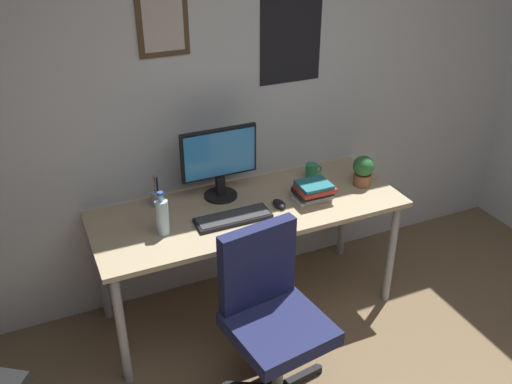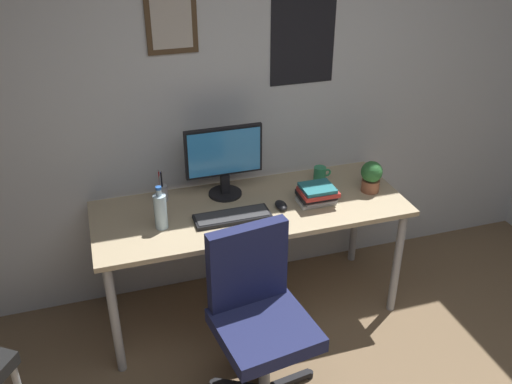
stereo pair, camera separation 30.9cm
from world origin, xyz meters
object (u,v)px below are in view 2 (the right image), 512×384
Objects in this scene: computer_mouse at (281,205)px; pen_cup at (162,192)px; coffee_mug_near at (320,174)px; keyboard at (232,217)px; water_bottle at (161,211)px; monitor at (224,159)px; potted_plant at (371,176)px; office_chair at (258,310)px; book_stack_left at (317,194)px.

computer_mouse is 0.71m from pen_cup.
pen_cup is at bearing 176.62° from coffee_mug_near.
water_bottle is at bearing 176.07° from keyboard.
coffee_mug_near is at bearing -1.56° from monitor.
computer_mouse is at bearing -24.76° from pen_cup.
monitor reaches higher than water_bottle.
computer_mouse is at bearing -43.53° from monitor.
monitor reaches higher than potted_plant.
computer_mouse is at bearing 60.31° from office_chair.
book_stack_left is at bearing -173.23° from potted_plant.
book_stack_left is at bearing 1.76° from keyboard.
computer_mouse is 0.96× the size of coffee_mug_near.
potted_plant is at bearing 6.77° from book_stack_left.
keyboard is (0.02, 0.53, 0.24)m from office_chair.
computer_mouse is (0.30, 0.03, 0.01)m from keyboard.
book_stack_left is (0.53, 0.54, 0.29)m from office_chair.
book_stack_left is at bearing -117.05° from coffee_mug_near.
potted_plant is 0.98× the size of pen_cup.
pen_cup is at bearing 80.55° from water_bottle.
computer_mouse reaches higher than keyboard.
monitor is 0.51m from water_bottle.
monitor is at bearing 151.23° from book_stack_left.
water_bottle is 1.29× the size of potted_plant.
office_chair is 0.95m from pen_cup.
water_bottle reaches higher than potted_plant.
keyboard is 2.01× the size of book_stack_left.
keyboard is 0.30m from computer_mouse.
office_chair reaches higher than potted_plant.
computer_mouse is at bearing 176.85° from book_stack_left.
water_bottle is at bearing -99.45° from pen_cup.
water_bottle reaches higher than book_stack_left.
computer_mouse is at bearing -145.41° from coffee_mug_near.
water_bottle is 2.21× the size of coffee_mug_near.
computer_mouse is 0.42m from coffee_mug_near.
pen_cup reaches higher than office_chair.
keyboard is at bearing -43.47° from pen_cup.
water_bottle is 1.26× the size of pen_cup.
coffee_mug_near is at bearing 34.59° from computer_mouse.
book_stack_left is at bearing 45.46° from office_chair.
book_stack_left is (0.22, -0.01, 0.04)m from computer_mouse.
book_stack_left is (0.48, -0.27, -0.18)m from monitor.
water_bottle is at bearing 124.20° from office_chair.
monitor reaches higher than coffee_mug_near.
water_bottle is (-0.38, 0.55, 0.33)m from office_chair.
coffee_mug_near is at bearing 12.98° from water_bottle.
monitor is (0.05, 0.81, 0.46)m from office_chair.
monitor is 2.30× the size of pen_cup.
coffee_mug_near is (0.34, 0.24, 0.03)m from computer_mouse.
water_bottle is at bearing -178.52° from potted_plant.
monitor is 0.42m from pen_cup.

